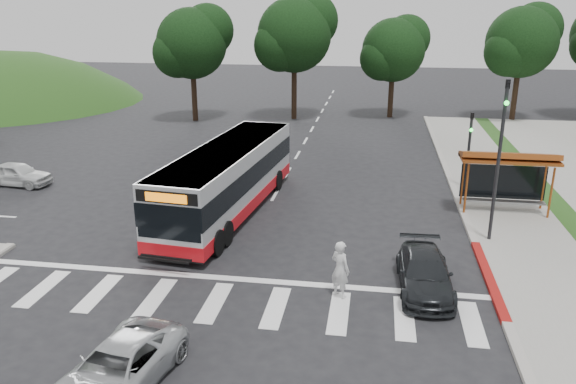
% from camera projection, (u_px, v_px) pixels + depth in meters
% --- Properties ---
extents(ground, '(140.00, 140.00, 0.00)m').
position_uv_depth(ground, '(249.00, 241.00, 22.74)').
color(ground, black).
rests_on(ground, ground).
extents(sidewalk_east, '(4.00, 40.00, 0.12)m').
position_uv_depth(sidewalk_east, '(494.00, 192.00, 28.58)').
color(sidewalk_east, gray).
rests_on(sidewalk_east, ground).
extents(curb_east, '(0.30, 40.00, 0.15)m').
position_uv_depth(curb_east, '(454.00, 190.00, 28.87)').
color(curb_east, '#9E9991').
rests_on(curb_east, ground).
extents(curb_east_red, '(0.32, 6.00, 0.15)m').
position_uv_depth(curb_east_red, '(489.00, 278.00, 19.50)').
color(curb_east_red, maroon).
rests_on(curb_east_red, ground).
extents(hillside_nw, '(44.00, 44.00, 10.00)m').
position_uv_depth(hillside_nw, '(1.00, 102.00, 55.60)').
color(hillside_nw, '#224516').
rests_on(hillside_nw, ground).
extents(crosswalk_ladder, '(18.00, 2.60, 0.01)m').
position_uv_depth(crosswalk_ladder, '(215.00, 302.00, 18.05)').
color(crosswalk_ladder, silver).
rests_on(crosswalk_ladder, ground).
extents(bus_shelter, '(4.20, 1.60, 2.86)m').
position_uv_depth(bus_shelter, '(508.00, 163.00, 25.17)').
color(bus_shelter, '#924418').
rests_on(bus_shelter, sidewalk_east).
extents(traffic_signal_ne_tall, '(0.18, 0.37, 6.50)m').
position_uv_depth(traffic_signal_ne_tall, '(500.00, 148.00, 21.49)').
color(traffic_signal_ne_tall, black).
rests_on(traffic_signal_ne_tall, ground).
extents(traffic_signal_ne_short, '(0.18, 0.37, 4.00)m').
position_uv_depth(traffic_signal_ne_short, '(469.00, 142.00, 28.48)').
color(traffic_signal_ne_short, black).
rests_on(traffic_signal_ne_short, ground).
extents(tree_ne_a, '(6.16, 5.74, 9.30)m').
position_uv_depth(tree_ne_a, '(522.00, 41.00, 44.63)').
color(tree_ne_a, black).
rests_on(tree_ne_a, parking_lot).
extents(tree_north_a, '(6.60, 6.15, 10.17)m').
position_uv_depth(tree_north_a, '(295.00, 34.00, 45.26)').
color(tree_north_a, black).
rests_on(tree_north_a, ground).
extents(tree_north_b, '(5.72, 5.33, 8.43)m').
position_uv_depth(tree_north_b, '(394.00, 49.00, 46.34)').
color(tree_north_b, black).
rests_on(tree_north_b, ground).
extents(tree_north_c, '(6.16, 5.74, 9.30)m').
position_uv_depth(tree_north_c, '(193.00, 42.00, 44.77)').
color(tree_north_c, black).
rests_on(tree_north_c, ground).
extents(transit_bus, '(3.81, 12.10, 3.07)m').
position_uv_depth(transit_bus, '(228.00, 181.00, 25.43)').
color(transit_bus, silver).
rests_on(transit_bus, ground).
extents(pedestrian, '(0.85, 0.81, 1.95)m').
position_uv_depth(pedestrian, '(340.00, 269.00, 18.14)').
color(pedestrian, silver).
rests_on(pedestrian, ground).
extents(dark_sedan, '(1.85, 4.24, 1.21)m').
position_uv_depth(dark_sedan, '(425.00, 273.00, 18.70)').
color(dark_sedan, black).
rests_on(dark_sedan, ground).
extents(silver_suv_south, '(2.64, 4.51, 1.18)m').
position_uv_depth(silver_suv_south, '(118.00, 368.00, 13.81)').
color(silver_suv_south, '#B7BABD').
rests_on(silver_suv_south, ground).
extents(west_car_white, '(3.73, 1.78, 1.23)m').
position_uv_depth(west_car_white, '(17.00, 174.00, 29.65)').
color(west_car_white, silver).
rests_on(west_car_white, ground).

